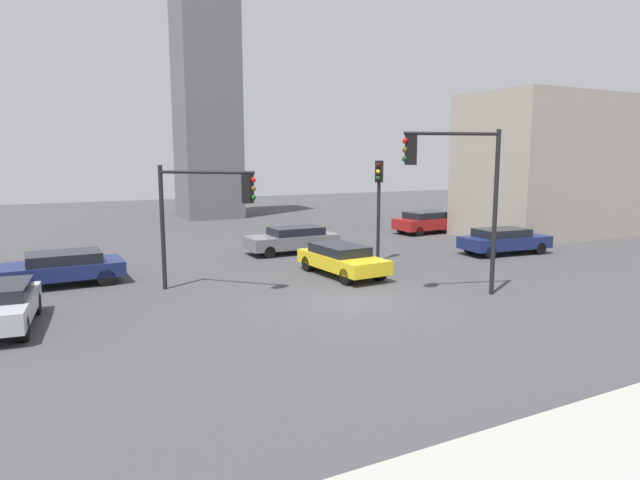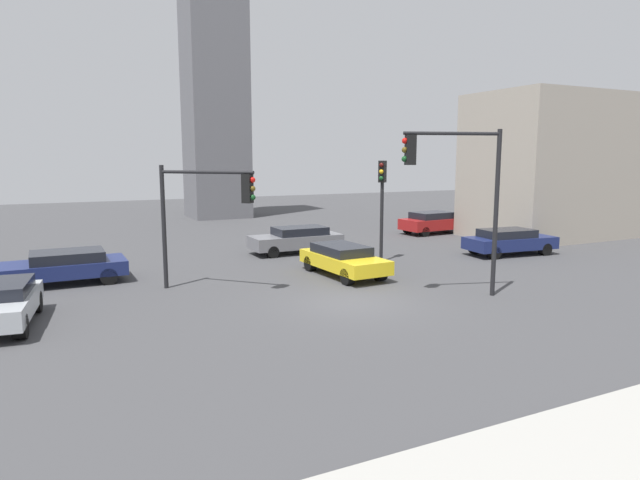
{
  "view_description": "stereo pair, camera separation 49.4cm",
  "coord_description": "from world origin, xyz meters",
  "px_view_note": "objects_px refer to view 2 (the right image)",
  "views": [
    {
      "loc": [
        -9.29,
        -15.37,
        4.85
      ],
      "look_at": [
        -0.19,
        2.03,
        1.89
      ],
      "focal_mm": 30.6,
      "sensor_mm": 36.0,
      "label": 1
    },
    {
      "loc": [
        -8.85,
        -15.59,
        4.85
      ],
      "look_at": [
        -0.19,
        2.03,
        1.89
      ],
      "focal_mm": 30.6,
      "sensor_mm": 36.0,
      "label": 2
    }
  ],
  "objects_px": {
    "car_2": "(297,239)",
    "traffic_light_0": "(206,202)",
    "traffic_light_2": "(456,178)",
    "car_1": "(509,241)",
    "traffic_light_1": "(382,191)",
    "car_5": "(434,222)",
    "car_4": "(63,266)",
    "car_0": "(343,259)"
  },
  "relations": [
    {
      "from": "car_2",
      "to": "traffic_light_0",
      "type": "bearing_deg",
      "value": 44.73
    },
    {
      "from": "traffic_light_0",
      "to": "car_2",
      "type": "height_order",
      "value": "traffic_light_0"
    },
    {
      "from": "traffic_light_2",
      "to": "car_1",
      "type": "height_order",
      "value": "traffic_light_2"
    },
    {
      "from": "car_2",
      "to": "traffic_light_1",
      "type": "bearing_deg",
      "value": 123.14
    },
    {
      "from": "traffic_light_0",
      "to": "car_5",
      "type": "relative_size",
      "value": 1.0
    },
    {
      "from": "traffic_light_1",
      "to": "car_4",
      "type": "xyz_separation_m",
      "value": [
        -13.56,
        1.54,
        -2.62
      ]
    },
    {
      "from": "traffic_light_1",
      "to": "car_1",
      "type": "height_order",
      "value": "traffic_light_1"
    },
    {
      "from": "traffic_light_2",
      "to": "car_0",
      "type": "height_order",
      "value": "traffic_light_2"
    },
    {
      "from": "traffic_light_2",
      "to": "car_4",
      "type": "bearing_deg",
      "value": -16.34
    },
    {
      "from": "traffic_light_2",
      "to": "traffic_light_0",
      "type": "bearing_deg",
      "value": -13.12
    },
    {
      "from": "traffic_light_0",
      "to": "car_0",
      "type": "xyz_separation_m",
      "value": [
        5.78,
        0.35,
        -2.61
      ]
    },
    {
      "from": "car_5",
      "to": "car_1",
      "type": "bearing_deg",
      "value": -104.57
    },
    {
      "from": "traffic_light_2",
      "to": "traffic_light_1",
      "type": "bearing_deg",
      "value": -83.38
    },
    {
      "from": "traffic_light_2",
      "to": "car_2",
      "type": "relative_size",
      "value": 1.24
    },
    {
      "from": "traffic_light_2",
      "to": "car_2",
      "type": "distance_m",
      "value": 11.31
    },
    {
      "from": "car_2",
      "to": "traffic_light_2",
      "type": "bearing_deg",
      "value": 96.76
    },
    {
      "from": "car_1",
      "to": "car_5",
      "type": "relative_size",
      "value": 1.03
    },
    {
      "from": "traffic_light_1",
      "to": "car_5",
      "type": "distance_m",
      "value": 11.01
    },
    {
      "from": "car_2",
      "to": "car_4",
      "type": "xyz_separation_m",
      "value": [
        -10.96,
        -2.42,
        -0.02
      ]
    },
    {
      "from": "car_0",
      "to": "car_4",
      "type": "distance_m",
      "value": 11.05
    },
    {
      "from": "car_2",
      "to": "car_1",
      "type": "bearing_deg",
      "value": 150.8
    },
    {
      "from": "car_1",
      "to": "car_5",
      "type": "bearing_deg",
      "value": 85.33
    },
    {
      "from": "traffic_light_2",
      "to": "car_5",
      "type": "distance_m",
      "value": 16.91
    },
    {
      "from": "traffic_light_0",
      "to": "car_2",
      "type": "xyz_separation_m",
      "value": [
        6.24,
        6.2,
        -2.59
      ]
    },
    {
      "from": "traffic_light_1",
      "to": "car_1",
      "type": "bearing_deg",
      "value": 127.2
    },
    {
      "from": "car_0",
      "to": "car_1",
      "type": "relative_size",
      "value": 0.96
    },
    {
      "from": "traffic_light_0",
      "to": "car_4",
      "type": "bearing_deg",
      "value": -173.11
    },
    {
      "from": "traffic_light_1",
      "to": "car_5",
      "type": "bearing_deg",
      "value": 176.92
    },
    {
      "from": "car_0",
      "to": "car_1",
      "type": "xyz_separation_m",
      "value": [
        9.88,
        0.61,
        0.01
      ]
    },
    {
      "from": "traffic_light_0",
      "to": "car_5",
      "type": "bearing_deg",
      "value": 73.24
    },
    {
      "from": "car_5",
      "to": "traffic_light_2",
      "type": "bearing_deg",
      "value": -129.56
    },
    {
      "from": "traffic_light_0",
      "to": "car_2",
      "type": "relative_size",
      "value": 0.98
    },
    {
      "from": "car_1",
      "to": "traffic_light_0",
      "type": "bearing_deg",
      "value": -170.62
    },
    {
      "from": "traffic_light_0",
      "to": "traffic_light_2",
      "type": "distance_m",
      "value": 8.8
    },
    {
      "from": "car_0",
      "to": "car_4",
      "type": "height_order",
      "value": "car_4"
    },
    {
      "from": "traffic_light_2",
      "to": "car_4",
      "type": "distance_m",
      "value": 15.18
    },
    {
      "from": "traffic_light_1",
      "to": "car_5",
      "type": "xyz_separation_m",
      "value": [
        8.31,
        6.75,
        -2.57
      ]
    },
    {
      "from": "traffic_light_1",
      "to": "car_0",
      "type": "distance_m",
      "value": 4.45
    },
    {
      "from": "car_2",
      "to": "car_5",
      "type": "height_order",
      "value": "car_5"
    },
    {
      "from": "car_1",
      "to": "car_2",
      "type": "bearing_deg",
      "value": 156.76
    },
    {
      "from": "car_2",
      "to": "car_4",
      "type": "relative_size",
      "value": 0.99
    },
    {
      "from": "car_1",
      "to": "car_2",
      "type": "xyz_separation_m",
      "value": [
        -9.41,
        5.24,
        0.01
      ]
    }
  ]
}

